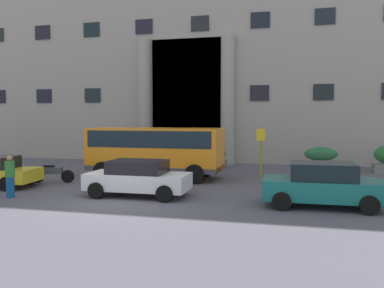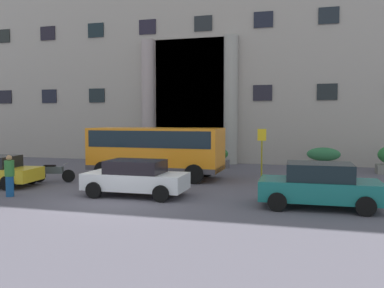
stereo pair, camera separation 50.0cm
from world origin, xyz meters
name	(u,v)px [view 1 (the left image)]	position (x,y,z in m)	size (l,w,h in m)	color
ground_plane	(122,202)	(0.00, 0.00, -0.06)	(80.00, 64.00, 0.12)	#514D58
office_building_facade	(213,20)	(0.00, 17.48, 10.54)	(39.53, 9.71, 21.09)	#A19790
orange_minibus	(156,148)	(-0.58, 5.50, 1.53)	(6.64, 2.66, 2.53)	orange
bus_stop_sign	(261,147)	(4.50, 7.26, 1.54)	(0.44, 0.08, 2.47)	#9C9317
hedge_planter_west	(321,160)	(7.65, 10.31, 0.66)	(1.91, 0.72, 1.37)	gray
hedge_planter_entrance_right	(146,156)	(-2.86, 10.29, 0.62)	(2.09, 0.84, 1.29)	gray
hedge_planter_entrance_left	(215,158)	(1.51, 10.37, 0.61)	(1.44, 0.71, 1.25)	slate
parked_hatchback_near	(138,178)	(0.28, 0.94, 0.72)	(3.96, 1.91, 1.40)	silver
parked_compact_extra	(322,185)	(7.09, 0.67, 0.77)	(3.98, 2.05, 1.52)	#166966
motorcycle_near_kerb	(52,173)	(-4.83, 2.99, 0.46)	(1.98, 0.70, 0.89)	black
pedestrian_woman_with_bag	(10,176)	(-4.37, -0.47, 0.81)	(0.36, 0.36, 1.61)	navy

